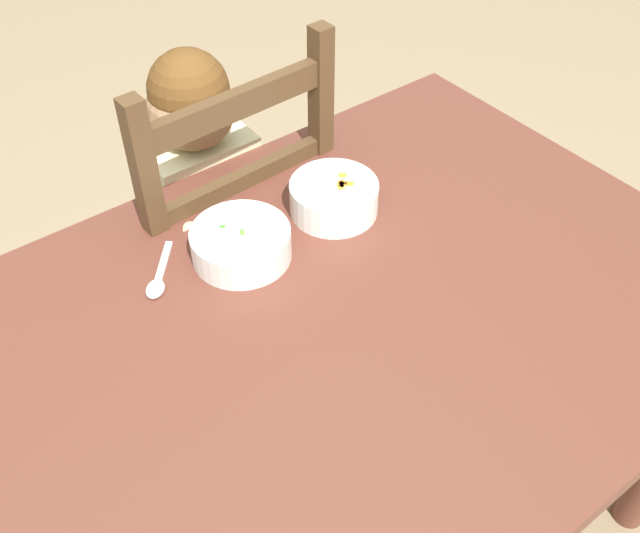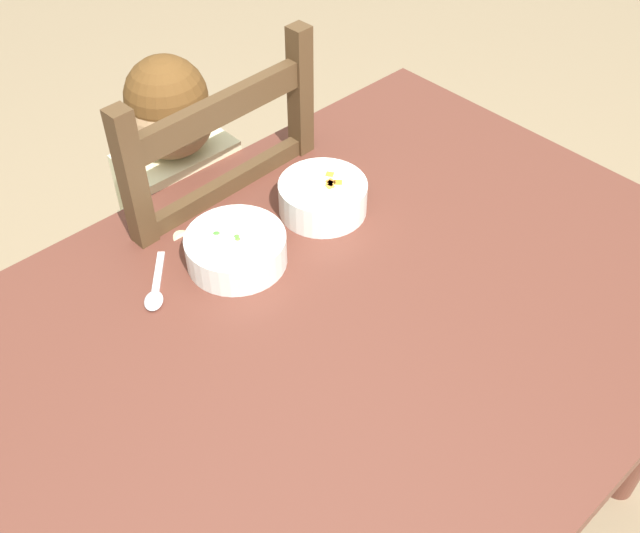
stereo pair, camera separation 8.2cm
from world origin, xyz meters
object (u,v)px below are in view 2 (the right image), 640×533
(dining_chair, at_px, (200,262))
(spoon, at_px, (155,292))
(bowl_of_carrots, at_px, (323,196))
(bowl_of_peas, at_px, (236,248))
(dining_table, at_px, (327,363))
(child_figure, at_px, (191,206))

(dining_chair, height_order, spoon, dining_chair)
(bowl_of_carrots, xyz_separation_m, spoon, (-0.34, 0.03, -0.03))
(dining_chair, distance_m, bowl_of_peas, 0.43)
(bowl_of_peas, height_order, spoon, bowl_of_peas)
(dining_table, bearing_deg, dining_chair, 80.37)
(child_figure, bearing_deg, bowl_of_carrots, -71.38)
(dining_chair, relative_size, bowl_of_peas, 5.91)
(bowl_of_peas, bearing_deg, spoon, 168.20)
(child_figure, xyz_separation_m, bowl_of_peas, (-0.10, -0.29, 0.14))
(child_figure, xyz_separation_m, spoon, (-0.24, -0.26, 0.12))
(child_figure, height_order, spoon, child_figure)
(bowl_of_carrots, relative_size, spoon, 1.34)
(child_figure, distance_m, bowl_of_carrots, 0.34)
(child_figure, bearing_deg, dining_table, -99.40)
(dining_chair, relative_size, child_figure, 1.05)
(bowl_of_peas, xyz_separation_m, spoon, (-0.14, 0.03, -0.02))
(dining_table, relative_size, bowl_of_peas, 7.97)
(bowl_of_carrots, height_order, spoon, bowl_of_carrots)
(child_figure, relative_size, bowl_of_carrots, 5.95)
(child_figure, relative_size, spoon, 8.00)
(bowl_of_carrots, bearing_deg, dining_table, -131.64)
(dining_table, distance_m, bowl_of_peas, 0.24)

